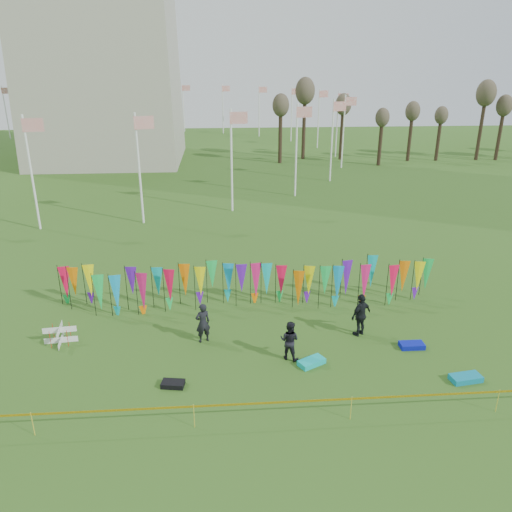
{
  "coord_description": "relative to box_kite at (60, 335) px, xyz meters",
  "views": [
    {
      "loc": [
        -1.07,
        -15.4,
        11.13
      ],
      "look_at": [
        0.57,
        6.0,
        2.85
      ],
      "focal_mm": 35.0,
      "sensor_mm": 36.0,
      "label": 1
    }
  ],
  "objects": [
    {
      "name": "kite_bag_black",
      "position": [
        5.0,
        -3.45,
        -0.29
      ],
      "size": [
        0.9,
        0.61,
        0.19
      ],
      "primitive_type": "cube",
      "rotation": [
        0.0,
        0.0,
        -0.16
      ],
      "color": "black",
      "rests_on": "ground"
    },
    {
      "name": "kite_bag_turquoise",
      "position": [
        10.36,
        -2.42,
        -0.28
      ],
      "size": [
        1.19,
        0.98,
        0.21
      ],
      "primitive_type": "cube",
      "rotation": [
        0.0,
        0.0,
        0.5
      ],
      "color": "#0CC0BC",
      "rests_on": "ground"
    },
    {
      "name": "box_kite",
      "position": [
        0.0,
        0.0,
        0.0
      ],
      "size": [
        0.7,
        0.7,
        0.78
      ],
      "rotation": [
        0.0,
        0.0,
        0.11
      ],
      "color": "red",
      "rests_on": "ground"
    },
    {
      "name": "kite_bag_blue",
      "position": [
        14.79,
        -1.5,
        -0.28
      ],
      "size": [
        1.0,
        0.53,
        0.21
      ],
      "primitive_type": "cube",
      "rotation": [
        0.0,
        0.0,
        -0.0
      ],
      "color": "#0A16AF",
      "rests_on": "ground"
    },
    {
      "name": "caution_tape_near",
      "position": [
        7.73,
        -5.76,
        0.39
      ],
      "size": [
        26.0,
        0.02,
        0.9
      ],
      "color": "#FCC505",
      "rests_on": "ground"
    },
    {
      "name": "flagpole_ring",
      "position": [
        -6.05,
        44.29,
        3.61
      ],
      "size": [
        57.4,
        56.16,
        8.0
      ],
      "color": "white",
      "rests_on": "ground"
    },
    {
      "name": "ground",
      "position": [
        7.95,
        -3.71,
        -0.39
      ],
      "size": [
        160.0,
        160.0,
        0.0
      ],
      "primitive_type": "plane",
      "color": "#2E5417",
      "rests_on": "ground"
    },
    {
      "name": "tree_line",
      "position": [
        39.95,
        40.29,
        5.78
      ],
      "size": [
        53.92,
        1.92,
        7.84
      ],
      "color": "#37281B",
      "rests_on": "ground"
    },
    {
      "name": "person_left",
      "position": [
        6.05,
        -0.32,
        0.5
      ],
      "size": [
        0.78,
        0.69,
        1.78
      ],
      "primitive_type": "imported",
      "rotation": [
        0.0,
        0.0,
        3.53
      ],
      "color": "black",
      "rests_on": "ground"
    },
    {
      "name": "banner_row",
      "position": [
        8.23,
        3.07,
        0.87
      ],
      "size": [
        18.64,
        0.64,
        2.14
      ],
      "color": "black",
      "rests_on": "ground"
    },
    {
      "name": "person_right",
      "position": [
        12.88,
        -0.27,
        0.59
      ],
      "size": [
        1.31,
        1.19,
        1.95
      ],
      "primitive_type": "imported",
      "rotation": [
        0.0,
        0.0,
        3.75
      ],
      "color": "black",
      "rests_on": "ground"
    },
    {
      "name": "person_mid",
      "position": [
        9.53,
        -1.91,
        0.44
      ],
      "size": [
        0.94,
        0.81,
        1.66
      ],
      "primitive_type": "imported",
      "rotation": [
        0.0,
        0.0,
        2.66
      ],
      "color": "black",
      "rests_on": "ground"
    },
    {
      "name": "kite_bag_teal",
      "position": [
        15.95,
        -3.94,
        -0.28
      ],
      "size": [
        1.23,
        0.71,
        0.22
      ],
      "primitive_type": "cube",
      "rotation": [
        0.0,
        0.0,
        0.14
      ],
      "color": "#0B81A2",
      "rests_on": "ground"
    }
  ]
}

